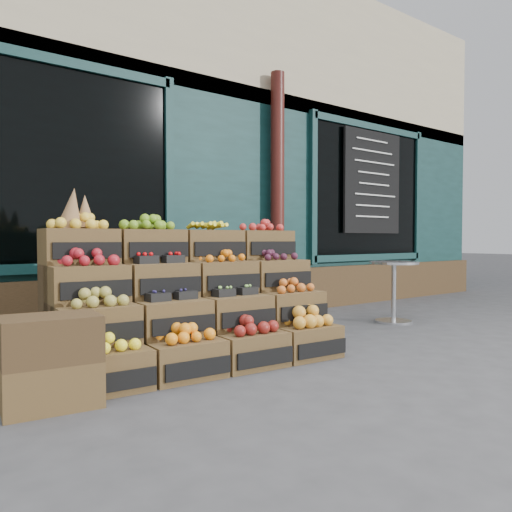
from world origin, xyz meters
TOP-DOWN VIEW (x-y plane):
  - ground at (0.00, 0.00)m, footprint 60.00×60.00m
  - shop_facade at (0.00, 5.11)m, footprint 12.00×6.24m
  - crate_display at (-0.97, 0.58)m, footprint 2.32×1.25m
  - spare_crates at (-2.23, 0.08)m, footprint 0.59×0.45m
  - bistro_table at (1.90, 0.70)m, footprint 0.59×0.59m
  - shopkeeper at (-1.97, 2.77)m, footprint 0.85×0.63m

SIDE VIEW (x-z plane):
  - ground at x=0.00m, z-range 0.00..0.00m
  - spare_crates at x=-2.23m, z-range 0.00..0.55m
  - crate_display at x=-0.97m, z-range -0.27..1.14m
  - bistro_table at x=1.90m, z-range 0.09..0.83m
  - shopkeeper at x=-1.97m, z-range 0.00..2.14m
  - shop_facade at x=0.00m, z-range 0.00..4.80m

